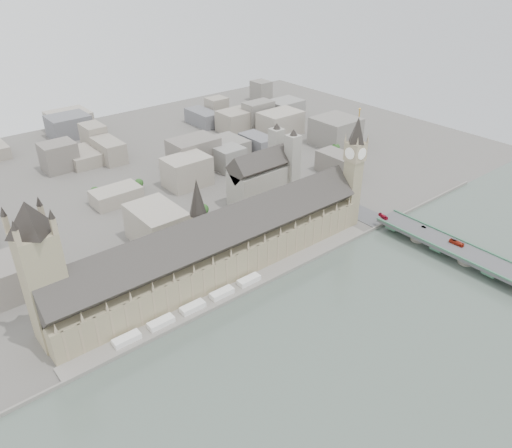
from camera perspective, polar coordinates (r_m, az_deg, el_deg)
ground at (r=377.29m, az=-2.67°, el=-6.99°), size 900.00×900.00×0.00m
river_thames at (r=298.12m, az=18.35°, el=-21.45°), size 600.00×600.00×0.00m
embankment_wall at (r=366.82m, az=-1.25°, el=-7.89°), size 600.00×1.50×3.00m
river_terrace at (r=371.86m, az=-1.97°, el=-7.41°), size 270.00×15.00×2.00m
terrace_tents at (r=352.85m, az=-7.24°, el=-9.41°), size 118.00×7.00×4.00m
palace_of_westminster at (r=377.70m, az=-4.56°, el=-2.83°), size 265.00×40.73×55.44m
elizabeth_tower at (r=438.02m, az=11.14°, el=6.69°), size 17.00×17.00×107.50m
victoria_tower at (r=324.42m, az=-23.36°, el=-4.67°), size 30.00×30.00×100.00m
central_tower at (r=359.92m, az=-6.65°, el=1.78°), size 13.00×13.00×48.00m
westminster_bridge at (r=434.76m, az=22.09°, el=-3.16°), size 25.00×325.00×10.25m
westminster_abbey at (r=488.96m, az=0.93°, el=5.52°), size 68.00×36.00×64.00m
city_skyline_inland at (r=560.36m, az=-18.11°, el=6.58°), size 720.00×360.00×38.00m
park_trees at (r=410.48m, az=-8.88°, el=-2.74°), size 110.00×30.00×15.00m
red_bus_north at (r=457.40m, az=14.32°, el=0.87°), size 4.63×10.78×2.93m
red_bus_south at (r=435.58m, az=21.94°, el=-2.01°), size 3.56×12.28×3.38m
car_silver at (r=451.96m, az=18.62°, el=-0.31°), size 2.17×4.20×1.32m
car_approach at (r=492.78m, az=10.82°, el=3.35°), size 2.56×4.74×1.31m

